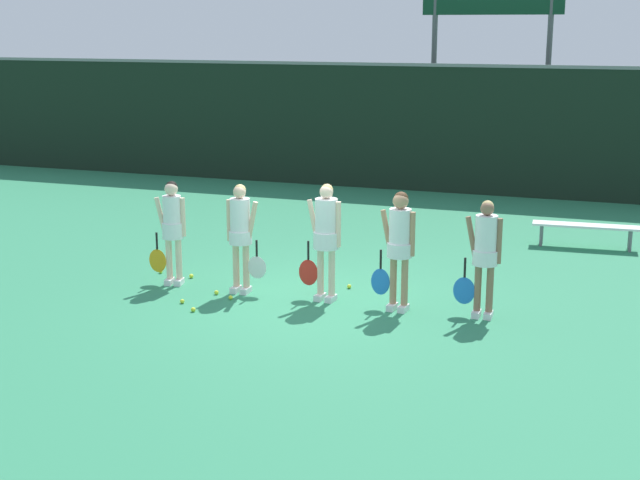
# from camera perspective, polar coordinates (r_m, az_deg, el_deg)

# --- Properties ---
(ground_plane) EXTENTS (140.00, 140.00, 0.00)m
(ground_plane) POSITION_cam_1_polar(r_m,az_deg,el_deg) (13.46, -0.09, -3.93)
(ground_plane) COLOR #2D7F56
(fence_windscreen) EXTENTS (60.00, 0.08, 3.15)m
(fence_windscreen) POSITION_cam_1_polar(r_m,az_deg,el_deg) (22.15, 8.26, 7.07)
(fence_windscreen) COLOR black
(fence_windscreen) RESTS_ON ground_plane
(scoreboard) EXTENTS (3.58, 0.15, 5.76)m
(scoreboard) POSITION_cam_1_polar(r_m,az_deg,el_deg) (23.73, 10.97, 14.41)
(scoreboard) COLOR #515156
(scoreboard) RESTS_ON ground_plane
(bench_courtside) EXTENTS (1.96, 0.48, 0.44)m
(bench_courtside) POSITION_cam_1_polar(r_m,az_deg,el_deg) (17.31, 16.65, 0.76)
(bench_courtside) COLOR silver
(bench_courtside) RESTS_ON ground_plane
(player_0) EXTENTS (0.62, 0.34, 1.67)m
(player_0) POSITION_cam_1_polar(r_m,az_deg,el_deg) (14.29, -9.45, 0.98)
(player_0) COLOR beige
(player_0) RESTS_ON ground_plane
(player_1) EXTENTS (0.65, 0.35, 1.70)m
(player_1) POSITION_cam_1_polar(r_m,az_deg,el_deg) (13.70, -5.09, 0.66)
(player_1) COLOR beige
(player_1) RESTS_ON ground_plane
(player_2) EXTENTS (0.68, 0.38, 1.78)m
(player_2) POSITION_cam_1_polar(r_m,az_deg,el_deg) (13.23, 0.37, 0.49)
(player_2) COLOR beige
(player_2) RESTS_ON ground_plane
(player_3) EXTENTS (0.65, 0.36, 1.75)m
(player_3) POSITION_cam_1_polar(r_m,az_deg,el_deg) (12.81, 5.10, -0.02)
(player_3) COLOR tan
(player_3) RESTS_ON ground_plane
(player_4) EXTENTS (0.65, 0.36, 1.69)m
(player_4) POSITION_cam_1_polar(r_m,az_deg,el_deg) (12.68, 10.51, -0.64)
(player_4) COLOR #8C664C
(player_4) RESTS_ON ground_plane
(tennis_ball_0) EXTENTS (0.07, 0.07, 0.07)m
(tennis_ball_0) POSITION_cam_1_polar(r_m,az_deg,el_deg) (13.08, -8.12, -4.44)
(tennis_ball_0) COLOR #CCE033
(tennis_ball_0) RESTS_ON ground_plane
(tennis_ball_1) EXTENTS (0.07, 0.07, 0.07)m
(tennis_ball_1) POSITION_cam_1_polar(r_m,az_deg,el_deg) (13.85, -6.64, -3.36)
(tennis_ball_1) COLOR #CCE033
(tennis_ball_1) RESTS_ON ground_plane
(tennis_ball_2) EXTENTS (0.07, 0.07, 0.07)m
(tennis_ball_2) POSITION_cam_1_polar(r_m,az_deg,el_deg) (13.58, -5.74, -3.68)
(tennis_ball_2) COLOR #CCE033
(tennis_ball_2) RESTS_ON ground_plane
(tennis_ball_3) EXTENTS (0.07, 0.07, 0.07)m
(tennis_ball_3) POSITION_cam_1_polar(r_m,az_deg,el_deg) (13.49, -8.81, -3.90)
(tennis_ball_3) COLOR #CCE033
(tennis_ball_3) RESTS_ON ground_plane
(tennis_ball_4) EXTENTS (0.07, 0.07, 0.07)m
(tennis_ball_4) POSITION_cam_1_polar(r_m,az_deg,el_deg) (14.08, 5.54, -3.06)
(tennis_ball_4) COLOR #CCE033
(tennis_ball_4) RESTS_ON ground_plane
(tennis_ball_5) EXTENTS (0.07, 0.07, 0.07)m
(tennis_ball_5) POSITION_cam_1_polar(r_m,az_deg,el_deg) (14.80, -8.24, -2.30)
(tennis_ball_5) COLOR #CCE033
(tennis_ball_5) RESTS_ON ground_plane
(tennis_ball_6) EXTENTS (0.07, 0.07, 0.07)m
(tennis_ball_6) POSITION_cam_1_polar(r_m,az_deg,el_deg) (14.08, 1.88, -2.99)
(tennis_ball_6) COLOR #CCE033
(tennis_ball_6) RESTS_ON ground_plane
(tennis_ball_7) EXTENTS (0.06, 0.06, 0.06)m
(tennis_ball_7) POSITION_cam_1_polar(r_m,az_deg,el_deg) (15.16, -10.16, -2.00)
(tennis_ball_7) COLOR #CCE033
(tennis_ball_7) RESTS_ON ground_plane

